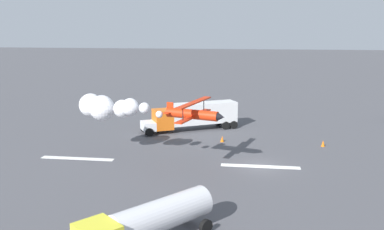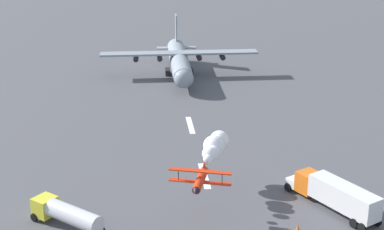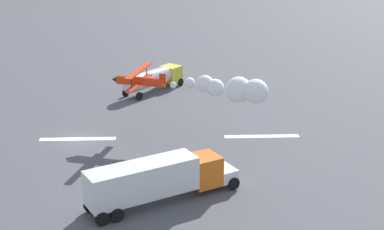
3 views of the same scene
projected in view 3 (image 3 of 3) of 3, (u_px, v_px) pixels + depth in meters
name	position (u px, v px, depth m)	size (l,w,h in m)	color
ground_plane	(78.00, 139.00, 61.03)	(440.00, 440.00, 0.00)	#4C4C51
runway_stripe_3	(78.00, 139.00, 61.03)	(8.00, 0.90, 0.01)	white
runway_stripe_4	(262.00, 136.00, 61.76)	(8.00, 0.90, 0.01)	white
stunt_biplane_red	(224.00, 88.00, 59.21)	(16.21, 8.57, 2.76)	red
semi_truck_orange	(158.00, 178.00, 47.20)	(12.93, 8.68, 3.70)	silver
fuel_tanker_truck	(154.00, 78.00, 76.80)	(8.07, 8.78, 2.90)	yellow
traffic_cone_far	(113.00, 170.00, 52.81)	(0.44, 0.44, 0.75)	orange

